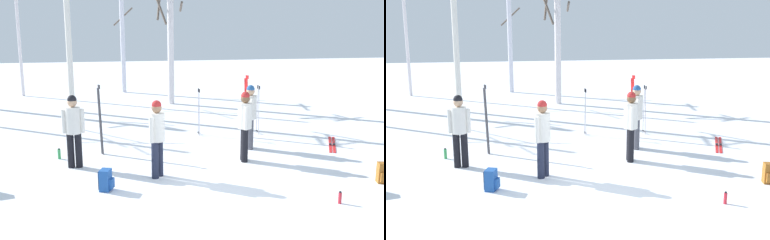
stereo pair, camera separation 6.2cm
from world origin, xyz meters
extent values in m
plane|color=white|center=(0.00, 0.00, 0.00)|extent=(60.00, 60.00, 0.00)
cylinder|color=black|center=(-3.06, 2.31, 0.41)|extent=(0.16, 0.16, 0.82)
cylinder|color=black|center=(-3.24, 2.32, 0.41)|extent=(0.16, 0.16, 0.82)
cylinder|color=silver|center=(-3.15, 2.31, 1.13)|extent=(0.34, 0.34, 0.62)
sphere|color=tan|center=(-3.15, 2.31, 1.55)|extent=(0.22, 0.22, 0.22)
sphere|color=black|center=(-3.15, 2.31, 1.61)|extent=(0.21, 0.21, 0.21)
cylinder|color=silver|center=(-2.94, 2.31, 1.11)|extent=(0.10, 0.10, 0.56)
cylinder|color=silver|center=(-3.36, 2.32, 1.11)|extent=(0.10, 0.10, 0.56)
cylinder|color=black|center=(0.87, 2.06, 0.41)|extent=(0.16, 0.16, 0.82)
cylinder|color=black|center=(0.90, 2.24, 0.41)|extent=(0.16, 0.16, 0.82)
cylinder|color=silver|center=(0.88, 2.15, 1.13)|extent=(0.34, 0.34, 0.62)
sphere|color=brown|center=(0.88, 2.15, 1.55)|extent=(0.22, 0.22, 0.22)
sphere|color=#B22626|center=(0.88, 2.15, 1.61)|extent=(0.21, 0.21, 0.21)
cylinder|color=silver|center=(0.85, 1.94, 1.11)|extent=(0.10, 0.10, 0.56)
cylinder|color=silver|center=(0.91, 2.36, 1.11)|extent=(0.10, 0.10, 0.56)
cylinder|color=#1E2338|center=(-1.26, 1.38, 0.41)|extent=(0.16, 0.16, 0.82)
cylinder|color=#1E2338|center=(-1.37, 1.24, 0.41)|extent=(0.16, 0.16, 0.82)
cylinder|color=silver|center=(-1.32, 1.31, 1.13)|extent=(0.34, 0.34, 0.62)
sphere|color=#997051|center=(-1.32, 1.31, 1.55)|extent=(0.22, 0.22, 0.22)
sphere|color=#B22626|center=(-1.32, 1.31, 1.61)|extent=(0.21, 0.21, 0.21)
cylinder|color=silver|center=(-1.19, 1.48, 1.11)|extent=(0.10, 0.10, 0.56)
cylinder|color=silver|center=(-1.45, 1.15, 1.11)|extent=(0.10, 0.10, 0.56)
cylinder|color=#4C4C56|center=(1.33, 3.12, 0.41)|extent=(0.16, 0.16, 0.82)
cylinder|color=#4C4C56|center=(1.33, 3.30, 0.41)|extent=(0.16, 0.16, 0.82)
cylinder|color=silver|center=(1.33, 3.21, 1.13)|extent=(0.34, 0.34, 0.62)
sphere|color=tan|center=(1.33, 3.21, 1.55)|extent=(0.22, 0.22, 0.22)
sphere|color=#265999|center=(1.33, 3.21, 1.61)|extent=(0.21, 0.21, 0.21)
cylinder|color=silver|center=(1.32, 3.00, 1.11)|extent=(0.10, 0.10, 0.56)
cylinder|color=silver|center=(1.33, 3.42, 1.11)|extent=(0.10, 0.10, 0.56)
cube|color=black|center=(-2.56, 3.35, 0.85)|extent=(0.10, 0.19, 1.70)
cube|color=black|center=(-2.56, 3.35, 1.74)|extent=(0.04, 0.06, 0.10)
cube|color=black|center=(-2.59, 3.40, 0.85)|extent=(0.10, 0.19, 1.70)
cube|color=black|center=(-2.59, 3.40, 1.74)|extent=(0.04, 0.06, 0.10)
cube|color=red|center=(1.58, 4.46, 0.87)|extent=(0.09, 0.16, 1.73)
cube|color=red|center=(1.58, 4.46, 1.77)|extent=(0.04, 0.06, 0.10)
cube|color=red|center=(1.60, 4.41, 0.87)|extent=(0.09, 0.16, 1.73)
cube|color=red|center=(1.60, 4.41, 1.77)|extent=(0.04, 0.06, 0.10)
cube|color=red|center=(3.66, 3.20, 0.01)|extent=(0.78, 1.58, 0.02)
cube|color=#333338|center=(3.64, 3.16, 0.03)|extent=(0.11, 0.14, 0.03)
cube|color=red|center=(3.75, 3.16, 0.01)|extent=(0.78, 1.58, 0.02)
cube|color=#333338|center=(3.73, 3.12, 0.03)|extent=(0.11, 0.14, 0.03)
cylinder|color=#B2B2BC|center=(2.05, 4.85, 0.68)|extent=(0.02, 0.10, 1.36)
cylinder|color=black|center=(2.05, 4.85, 1.42)|extent=(0.04, 0.04, 0.10)
cylinder|color=black|center=(2.05, 4.85, 0.07)|extent=(0.07, 0.07, 0.01)
cylinder|color=#B2B2BC|center=(2.05, 4.69, 0.68)|extent=(0.02, 0.10, 1.36)
cylinder|color=black|center=(2.05, 4.69, 1.42)|extent=(0.04, 0.04, 0.10)
cylinder|color=black|center=(2.05, 4.69, 0.07)|extent=(0.07, 0.07, 0.01)
cylinder|color=#B2B2BC|center=(0.26, 4.96, 0.65)|extent=(0.02, 0.10, 1.30)
cylinder|color=black|center=(0.26, 4.96, 1.35)|extent=(0.04, 0.04, 0.10)
cylinder|color=black|center=(0.26, 4.96, 0.07)|extent=(0.07, 0.07, 0.01)
cylinder|color=#B2B2BC|center=(0.26, 4.82, 0.65)|extent=(0.02, 0.10, 1.30)
cylinder|color=black|center=(0.26, 4.82, 1.35)|extent=(0.04, 0.04, 0.10)
cylinder|color=black|center=(0.26, 4.82, 0.07)|extent=(0.07, 0.07, 0.01)
cube|color=#99591E|center=(3.37, 0.14, 0.22)|extent=(0.30, 0.26, 0.44)
cube|color=black|center=(3.33, 0.27, 0.22)|extent=(0.04, 0.03, 0.37)
cube|color=#1E4C99|center=(-2.44, 0.67, 0.22)|extent=(0.27, 0.31, 0.44)
cube|color=#1E4C99|center=(-2.31, 0.63, 0.15)|extent=(0.12, 0.20, 0.20)
cube|color=black|center=(-2.57, 0.64, 0.22)|extent=(0.03, 0.04, 0.37)
cube|color=black|center=(-2.52, 0.77, 0.22)|extent=(0.03, 0.04, 0.37)
cylinder|color=green|center=(-3.60, 3.06, 0.12)|extent=(0.07, 0.07, 0.24)
cylinder|color=black|center=(-3.60, 3.06, 0.26)|extent=(0.05, 0.05, 0.02)
cylinder|color=red|center=(1.92, -0.77, 0.11)|extent=(0.07, 0.07, 0.22)
cylinder|color=black|center=(1.92, -0.77, 0.23)|extent=(0.04, 0.04, 0.02)
cylinder|color=silver|center=(-6.24, 13.30, 3.81)|extent=(0.14, 0.14, 7.61)
cylinder|color=silver|center=(-3.76, 9.20, 3.80)|extent=(0.21, 0.21, 7.59)
cylinder|color=silver|center=(-1.72, 13.65, 2.60)|extent=(0.21, 0.21, 5.20)
cylinder|color=brown|center=(-1.66, 14.09, 3.50)|extent=(0.94, 0.20, 0.86)
cylinder|color=silver|center=(0.10, 10.24, 2.89)|extent=(0.25, 0.25, 5.77)
cylinder|color=brown|center=(-0.35, 10.33, 3.84)|extent=(0.29, 0.98, 0.99)
cylinder|color=brown|center=(0.52, 10.21, 3.88)|extent=(0.15, 0.88, 0.39)
cylinder|color=brown|center=(-0.32, 10.06, 3.82)|extent=(0.46, 0.94, 1.27)
camera|label=1|loc=(-2.20, -8.43, 3.41)|focal=43.56mm
camera|label=2|loc=(-2.14, -8.44, 3.41)|focal=43.56mm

